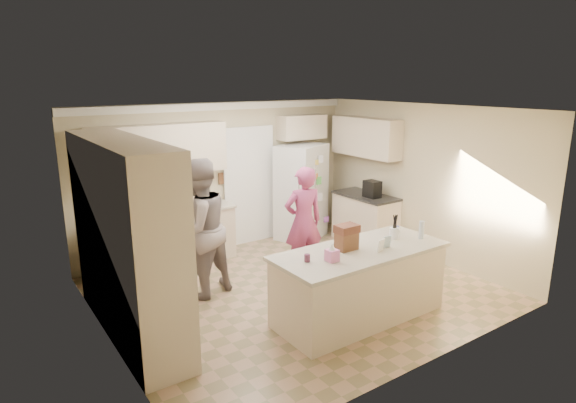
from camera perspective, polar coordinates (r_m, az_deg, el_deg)
floor at (r=7.12m, az=0.96°, el=-10.56°), size 5.20×4.60×0.02m
ceiling at (r=6.47m, az=1.06°, el=10.97°), size 5.20×4.60×0.02m
wall_back at (r=8.61m, az=-8.02°, el=2.90°), size 5.20×0.02×2.60m
wall_front at (r=5.07m, az=16.51°, el=-5.79°), size 5.20×0.02×2.60m
wall_left at (r=5.63m, az=-21.17°, el=-4.17°), size 0.02×4.60×2.60m
wall_right at (r=8.43m, az=15.57°, el=2.27°), size 0.02×4.60×2.60m
crown_back at (r=8.41m, az=-8.16°, el=11.09°), size 5.20×0.08×0.12m
pantry_bank at (r=5.92m, az=-18.63°, el=-4.31°), size 0.60×2.60×2.35m
back_base_cab at (r=8.11m, az=-14.08°, el=-4.41°), size 2.20×0.60×0.88m
back_countertop at (r=7.97m, az=-14.25°, el=-1.30°), size 2.24×0.63×0.04m
back_upper_cab at (r=7.89m, az=-15.05°, el=5.93°), size 2.20×0.35×0.80m
doorway_opening at (r=8.89m, az=-4.71°, el=1.72°), size 0.90×0.06×2.10m
doorway_casing at (r=8.86m, az=-4.60°, el=1.68°), size 1.02×0.03×2.22m
wall_frame_upper at (r=8.54m, az=-7.83°, el=4.52°), size 0.15×0.02×0.20m
wall_frame_lower at (r=8.59m, az=-7.77°, el=2.75°), size 0.15×0.02×0.20m
refrigerator at (r=9.14m, az=1.58°, el=1.15°), size 1.10×1.00×1.80m
fridge_seam at (r=8.86m, az=2.94°, el=0.71°), size 0.02×0.02×1.78m
fridge_dispenser at (r=8.67m, az=1.84°, el=2.11°), size 0.22×0.03×0.35m
fridge_handle_l at (r=8.79m, az=2.75°, el=1.60°), size 0.02×0.02×0.85m
fridge_handle_r at (r=8.85m, az=3.26°, el=1.68°), size 0.02×0.02×0.85m
over_fridge_cab at (r=9.19m, az=1.65°, el=8.81°), size 0.95×0.35×0.45m
right_base_cab at (r=9.08m, az=9.12°, el=-2.13°), size 0.60×1.20×0.88m
right_countertop at (r=8.95m, az=9.19°, el=0.68°), size 0.63×1.24×0.04m
right_upper_cab at (r=9.00m, az=9.20°, el=7.55°), size 0.35×1.50×0.70m
coffee_maker at (r=8.75m, az=9.95°, el=1.47°), size 0.22×0.28×0.30m
island_base at (r=6.28m, az=8.44°, el=-9.78°), size 2.20×0.90×0.88m
island_top at (r=6.11m, az=8.60°, el=-5.84°), size 2.28×0.96×0.05m
utensil_crock at (r=6.55m, az=12.49°, el=-3.70°), size 0.13×0.13×0.15m
tissue_box at (r=5.66m, az=5.24°, el=-6.38°), size 0.13×0.13×0.14m
tissue_plume at (r=5.62m, az=5.26°, el=-5.33°), size 0.08×0.08×0.08m
dollhouse_body at (r=6.04m, az=6.95°, el=-4.68°), size 0.26×0.18×0.22m
dollhouse_roof at (r=5.99m, az=7.00°, el=-3.23°), size 0.28×0.20×0.10m
jam_jar at (r=5.63m, az=2.28°, el=-6.70°), size 0.07×0.07×0.09m
greeting_card_a at (r=6.04m, az=10.98°, el=-5.13°), size 0.12×0.06×0.16m
greeting_card_b at (r=6.18m, az=11.62°, el=-4.72°), size 0.12×0.05×0.16m
water_bottle at (r=6.63m, az=15.54°, el=-3.26°), size 0.07×0.07×0.24m
shaker_salt at (r=6.79m, az=12.41°, el=-3.31°), size 0.05×0.05×0.09m
shaker_pepper at (r=6.84m, az=12.81°, el=-3.21°), size 0.05×0.05×0.09m
teen_boy at (r=6.76m, az=-10.48°, el=-3.19°), size 1.11×0.96×1.96m
teen_girl at (r=7.38m, az=1.84°, el=-2.41°), size 0.69×0.52×1.72m
fridge_magnets at (r=8.86m, az=2.97°, el=0.70°), size 0.76×0.02×1.44m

